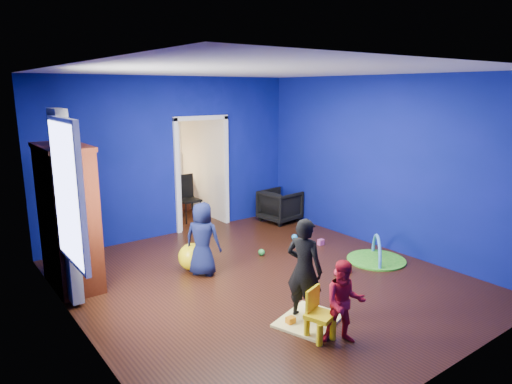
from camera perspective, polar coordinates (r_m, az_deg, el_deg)
floor at (r=6.64m, az=1.00°, el=-10.94°), size 5.00×5.50×0.01m
ceiling at (r=6.09m, az=1.11°, el=14.93°), size 5.00×5.50×0.01m
wall_back at (r=8.51m, az=-10.36°, el=4.32°), size 5.00×0.02×2.90m
wall_front at (r=4.42m, az=23.43°, el=-4.33°), size 5.00×0.02×2.90m
wall_left at (r=5.11m, az=-21.75°, el=-1.97°), size 0.02×5.50×2.90m
wall_right at (r=7.96m, az=15.48°, el=3.48°), size 0.02×5.50×2.90m
alcove at (r=9.58m, az=-9.44°, el=4.07°), size 1.00×1.75×2.50m
armchair at (r=9.38m, az=3.02°, el=-1.73°), size 0.80×0.78×0.65m
child_black at (r=5.41m, az=6.05°, el=-9.60°), size 0.43×0.52×1.24m
child_navy at (r=6.69m, az=-6.69°, el=-5.85°), size 0.60×0.63×1.09m
toddler_red at (r=5.06m, az=10.99°, el=-13.39°), size 0.57×0.54×0.92m
vase at (r=6.19m, az=-22.58°, el=6.27°), size 0.25×0.25×0.23m
potted_plant at (r=6.69m, az=-23.77°, el=7.29°), size 0.28×0.28×0.39m
tv_armoire at (r=6.67m, az=-22.43°, el=-2.90°), size 0.58×1.14×1.96m
crt_tv at (r=6.67m, az=-22.13°, el=-2.52°), size 0.46×0.70×0.54m
yellow_blanket at (r=5.60m, az=6.62°, el=-15.62°), size 0.90×0.81×0.03m
hopper_ball at (r=6.99m, az=-8.01°, el=-8.02°), size 0.41×0.41×0.41m
kid_chair at (r=5.17m, az=8.03°, el=-15.25°), size 0.35×0.35×0.50m
play_mat at (r=7.58m, az=14.79°, el=-8.19°), size 0.92×0.92×0.02m
toy_arch at (r=7.58m, az=14.80°, el=-8.14°), size 0.60×0.63×0.82m
window_left at (r=5.42m, az=-22.66°, el=-0.15°), size 0.03×0.95×1.55m
curtain at (r=6.04m, az=-22.66°, el=-1.84°), size 0.14×0.42×2.40m
doorway at (r=8.86m, az=-6.78°, el=2.13°), size 1.16×0.10×2.10m
study_desk at (r=10.31m, az=-10.89°, el=-0.34°), size 0.88×0.44×0.75m
desk_monitor at (r=10.30m, az=-11.31°, el=2.90°), size 0.40×0.05×0.32m
desk_lamp at (r=10.14m, az=-12.59°, el=2.57°), size 0.14×0.14×0.14m
folding_chair at (r=9.45m, az=-8.36°, el=-0.90°), size 0.40×0.40×0.92m
book_shelf at (r=10.17m, az=-11.55°, el=8.84°), size 0.88×0.24×0.04m
toy_0 at (r=7.01m, az=11.38°, el=-9.46°), size 0.10×0.08×0.10m
toy_1 at (r=8.31m, az=4.85°, el=-5.62°), size 0.11×0.11×0.11m
toy_2 at (r=5.49m, az=4.34°, el=-15.80°), size 0.10×0.08×0.10m
toy_3 at (r=7.54m, az=0.69°, el=-7.52°), size 0.11×0.11×0.11m
toy_4 at (r=8.11m, az=8.10°, el=-6.23°), size 0.10×0.08×0.10m
toy_5 at (r=6.87m, az=10.16°, el=-9.81°), size 0.11×0.11×0.11m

